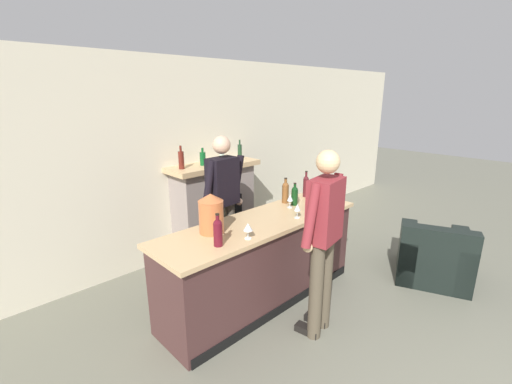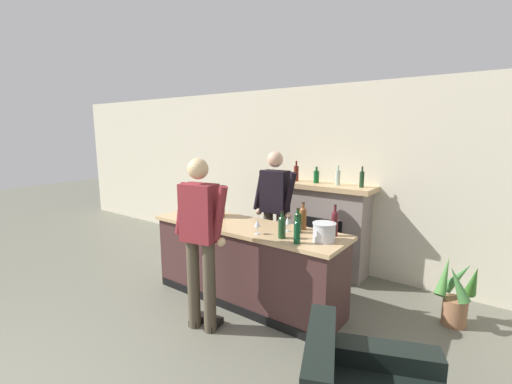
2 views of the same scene
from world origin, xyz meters
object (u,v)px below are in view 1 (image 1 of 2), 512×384
Objects in this scene: potted_plant_corner at (314,208)px; wine_bottle_cabernet_heavy at (285,192)px; wine_bottle_burgundy_dark at (326,198)px; wine_glass_by_dispenser at (297,208)px; fireplace_stone at (214,207)px; wine_bottle_chardonnay_pale at (218,231)px; armchair_black at (433,258)px; wine_glass_front_right at (290,198)px; person_customer at (323,237)px; person_bartender at (223,203)px; copper_dispenser at (211,213)px; wine_bottle_merlot_tall at (295,195)px; wine_glass_mid_counter at (248,227)px; ice_bucket_steel at (320,193)px; wine_bottle_port_short at (311,200)px; wine_bottle_riesling_slim at (306,185)px.

wine_bottle_cabernet_heavy reaches higher than potted_plant_corner.
wine_bottle_burgundy_dark is 0.51m from wine_glass_by_dispenser.
wine_bottle_chardonnay_pale is (-1.15, -1.58, 0.43)m from fireplace_stone.
wine_bottle_burgundy_dark is (-1.06, 0.94, 0.82)m from armchair_black.
wine_bottle_chardonnay_pale reaches higher than wine_glass_front_right.
person_customer is 5.70× the size of wine_bottle_cabernet_heavy.
copper_dispenser is (-0.58, -0.54, 0.15)m from person_bartender.
wine_bottle_merlot_tall is 1.79× the size of wine_glass_mid_counter.
ice_bucket_steel is 0.87× the size of wine_bottle_merlot_tall.
ice_bucket_steel is at bearing -4.19° from copper_dispenser.
wine_bottle_cabernet_heavy is 1.95× the size of wine_glass_front_right.
wine_bottle_port_short is 0.27m from wine_glass_front_right.
wine_bottle_chardonnay_pale is 0.31m from wine_glass_mid_counter.
potted_plant_corner is 2.74× the size of wine_bottle_merlot_tall.
potted_plant_corner is at bearing 37.84° from person_customer.
fireplace_stone is at bearing 95.55° from wine_glass_front_right.
wine_glass_front_right is at bearing -84.45° from fireplace_stone.
wine_bottle_burgundy_dark is at bearing -113.48° from wine_bottle_riesling_slim.
wine_bottle_port_short is (-1.55, -1.08, 0.74)m from potted_plant_corner.
wine_bottle_burgundy_dark is (0.85, -0.88, 0.08)m from person_bartender.
ice_bucket_steel is 0.76× the size of wine_bottle_cabernet_heavy.
wine_bottle_merlot_tall is 0.81× the size of wine_bottle_riesling_slim.
ice_bucket_steel is (1.04, -0.66, 0.05)m from person_bartender.
fireplace_stone is 2.14× the size of potted_plant_corner.
wine_bottle_chardonnay_pale is 1.86× the size of wine_glass_front_right.
ice_bucket_steel is at bearing 16.47° from wine_glass_by_dispenser.
person_customer reaches higher than wine_bottle_port_short.
wine_bottle_merlot_tall is 0.96× the size of wine_bottle_burgundy_dark.
wine_bottle_chardonnay_pale is 1.86× the size of wine_glass_by_dispenser.
wine_bottle_riesling_slim is (1.05, -0.42, 0.11)m from person_bartender.
copper_dispenser is 1.25m from wine_bottle_port_short.
person_bartender is 6.25× the size of wine_bottle_burgundy_dark.
wine_glass_mid_counter is at bearing -161.80° from wine_glass_front_right.
ice_bucket_steel is 0.38m from wine_bottle_merlot_tall.
person_bartender is 1.23m from ice_bucket_steel.
wine_bottle_riesling_slim is (1.02, 1.00, 0.11)m from person_customer.
wine_glass_front_right is at bearing -153.14° from potted_plant_corner.
wine_bottle_cabernet_heavy is 0.20m from wine_glass_front_right.
wine_bottle_chardonnay_pale is (-2.91, -1.08, 0.75)m from potted_plant_corner.
ice_bucket_steel is 0.83× the size of wine_bottle_burgundy_dark.
copper_dispenser is 1.37× the size of wine_bottle_port_short.
ice_bucket_steel reaches higher than wine_glass_mid_counter.
wine_bottle_burgundy_dark reaches higher than wine_glass_front_right.
wine_bottle_burgundy_dark is (-0.19, -0.23, 0.03)m from ice_bucket_steel.
wine_bottle_chardonnay_pale is at bearing -168.84° from wine_bottle_merlot_tall.
wine_bottle_riesling_slim is at bearing 87.41° from ice_bucket_steel.
wine_bottle_riesling_slim is at bearing 121.39° from armchair_black.
copper_dispenser is at bearing 178.13° from wine_glass_front_right.
person_bartender is 1.23m from wine_bottle_burgundy_dark.
fireplace_stone reaches higher than wine_bottle_port_short.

